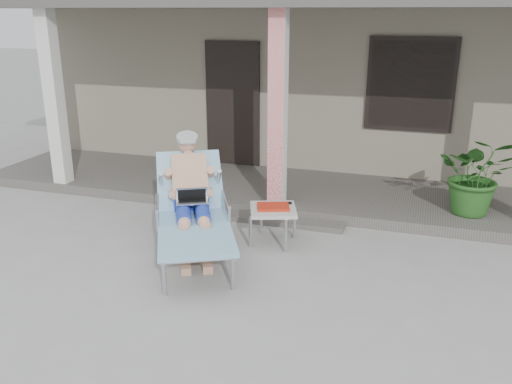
% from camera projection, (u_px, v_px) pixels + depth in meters
% --- Properties ---
extents(ground, '(60.00, 60.00, 0.00)m').
position_uv_depth(ground, '(221.00, 284.00, 5.68)').
color(ground, '#9E9E99').
rests_on(ground, ground).
extents(house, '(10.40, 5.40, 3.30)m').
position_uv_depth(house, '(335.00, 65.00, 11.01)').
color(house, gray).
rests_on(house, ground).
extents(porch_deck, '(10.00, 2.00, 0.15)m').
position_uv_depth(porch_deck, '(291.00, 191.00, 8.36)').
color(porch_deck, '#605B56').
rests_on(porch_deck, ground).
extents(porch_overhang, '(10.00, 2.30, 2.85)m').
position_uv_depth(porch_overhang, '(294.00, 6.00, 7.45)').
color(porch_overhang, silver).
rests_on(porch_overhang, porch_deck).
extents(porch_step, '(2.00, 0.30, 0.07)m').
position_uv_depth(porch_step, '(271.00, 219.00, 7.34)').
color(porch_step, '#605B56').
rests_on(porch_step, ground).
extents(lounger, '(1.63, 2.17, 1.38)m').
position_uv_depth(lounger, '(191.00, 183.00, 6.23)').
color(lounger, '#B7B7BC').
rests_on(lounger, ground).
extents(side_table, '(0.70, 0.70, 0.49)m').
position_uv_depth(side_table, '(273.00, 211.00, 6.56)').
color(side_table, beige).
rests_on(side_table, ground).
extents(potted_palm, '(1.01, 0.89, 1.06)m').
position_uv_depth(potted_palm, '(477.00, 175.00, 7.08)').
color(potted_palm, '#26591E').
rests_on(potted_palm, porch_deck).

